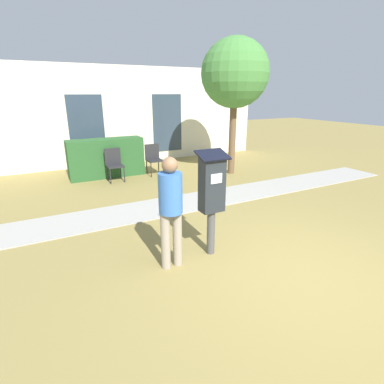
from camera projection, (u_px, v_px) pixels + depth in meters
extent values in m
plane|color=olive|center=(308.00, 280.00, 3.94)|extent=(40.00, 40.00, 0.00)
cube|color=#A3A099|center=(191.00, 202.00, 6.75)|extent=(12.00, 1.10, 0.02)
cube|color=beige|center=(128.00, 116.00, 10.20)|extent=(10.00, 0.24, 3.20)
cube|color=#2D3D4C|center=(87.00, 127.00, 9.58)|extent=(1.10, 0.02, 2.00)
cube|color=#2D3D4C|center=(167.00, 123.00, 10.80)|extent=(1.10, 0.02, 2.00)
cylinder|color=#4C4C4C|center=(211.00, 232.00, 4.52)|extent=(0.12, 0.12, 0.70)
cube|color=#23282D|center=(212.00, 185.00, 4.28)|extent=(0.34, 0.22, 0.80)
cube|color=silver|center=(216.00, 179.00, 4.15)|extent=(0.18, 0.01, 0.14)
cube|color=black|center=(213.00, 155.00, 4.15)|extent=(0.44, 0.31, 0.12)
cylinder|color=gray|center=(166.00, 241.00, 4.12)|extent=(0.13, 0.13, 0.82)
cylinder|color=gray|center=(177.00, 238.00, 4.20)|extent=(0.13, 0.13, 0.82)
cylinder|color=#386BB7|center=(170.00, 193.00, 3.94)|extent=(0.32, 0.32, 0.55)
sphere|color=#8C6647|center=(170.00, 165.00, 3.82)|extent=(0.21, 0.21, 0.21)
cylinder|color=#262628|center=(110.00, 177.00, 8.03)|extent=(0.03, 0.03, 0.42)
cylinder|color=#262628|center=(124.00, 175.00, 8.19)|extent=(0.03, 0.03, 0.42)
cylinder|color=#262628|center=(107.00, 173.00, 8.35)|extent=(0.03, 0.03, 0.42)
cylinder|color=#262628|center=(121.00, 172.00, 8.51)|extent=(0.03, 0.03, 0.42)
cube|color=#262628|center=(115.00, 166.00, 8.20)|extent=(0.44, 0.44, 0.04)
cube|color=#262628|center=(113.00, 156.00, 8.29)|extent=(0.44, 0.04, 0.44)
cylinder|color=#262628|center=(151.00, 170.00, 8.71)|extent=(0.03, 0.03, 0.42)
cylinder|color=#262628|center=(163.00, 169.00, 8.87)|extent=(0.03, 0.03, 0.42)
cylinder|color=#262628|center=(147.00, 167.00, 9.03)|extent=(0.03, 0.03, 0.42)
cylinder|color=#262628|center=(159.00, 166.00, 9.19)|extent=(0.03, 0.03, 0.42)
cube|color=#262628|center=(155.00, 160.00, 8.88)|extent=(0.44, 0.44, 0.04)
cube|color=#262628|center=(152.00, 151.00, 8.97)|extent=(0.44, 0.04, 0.44)
cube|color=#285628|center=(106.00, 158.00, 8.68)|extent=(2.11, 0.60, 1.10)
cylinder|color=brown|center=(232.00, 137.00, 8.86)|extent=(0.20, 0.20, 2.20)
sphere|color=#47843D|center=(235.00, 73.00, 8.30)|extent=(1.90, 1.90, 1.90)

